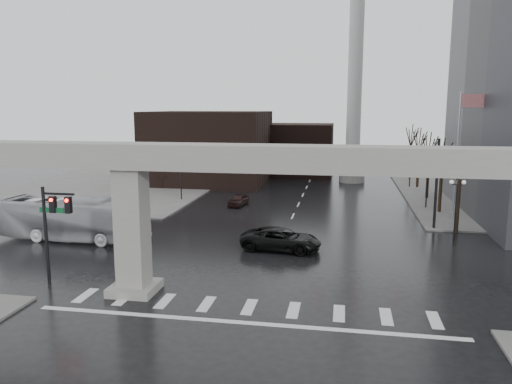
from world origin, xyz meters
TOP-DOWN VIEW (x-y plane):
  - ground at (0.00, 0.00)m, footprint 160.00×160.00m
  - sidewalk_nw at (-26.00, 36.00)m, footprint 28.00×36.00m
  - elevated_guideway at (1.26, 0.00)m, footprint 48.00×2.60m
  - building_far_left at (-14.00, 42.00)m, footprint 16.00×14.00m
  - building_far_mid at (-2.00, 52.00)m, footprint 10.00×10.00m
  - smokestack at (6.00, 46.00)m, footprint 3.60×3.60m
  - signal_mast_arm at (8.99, 18.80)m, footprint 12.12×0.43m
  - signal_left_pole at (-12.25, 0.50)m, footprint 2.30×0.30m
  - flagpole_assembly at (15.29, 22.00)m, footprint 2.06×0.12m
  - lamp_right_0 at (13.50, 14.00)m, footprint 1.22×0.32m
  - lamp_right_1 at (13.50, 28.00)m, footprint 1.22×0.32m
  - lamp_right_2 at (13.50, 42.00)m, footprint 1.22×0.32m
  - lamp_left_0 at (-13.50, 14.00)m, footprint 1.22×0.32m
  - lamp_left_1 at (-13.50, 28.00)m, footprint 1.22×0.32m
  - lamp_left_2 at (-13.50, 42.00)m, footprint 1.22×0.32m
  - tree_right_0 at (14.53, 18.02)m, footprint 1.09×1.58m
  - tree_right_1 at (14.53, 26.02)m, footprint 1.09×1.61m
  - tree_right_2 at (14.53, 34.02)m, footprint 1.10×1.63m
  - tree_right_3 at (14.53, 42.02)m, footprint 1.11×1.66m
  - tree_right_4 at (14.53, 50.02)m, footprint 1.12×1.69m
  - pickup_truck at (0.32, 10.07)m, footprint 6.30×3.42m
  - city_bus at (-16.64, 10.00)m, footprint 12.61×3.64m
  - far_car at (-6.41, 26.26)m, footprint 2.00×3.94m

SIDE VIEW (x-z plane):
  - ground at x=0.00m, z-range 0.00..0.00m
  - sidewalk_nw at x=-26.00m, z-range 0.00..0.15m
  - far_car at x=-6.41m, z-range 0.00..1.29m
  - pickup_truck at x=0.32m, z-range 0.00..1.68m
  - city_bus at x=-16.64m, z-range 0.00..3.47m
  - tree_right_0 at x=14.53m, z-range -0.97..6.54m
  - tree_right_1 at x=14.53m, z-range -0.99..6.69m
  - tree_right_2 at x=14.53m, z-range -1.01..6.84m
  - tree_right_3 at x=14.53m, z-range -1.03..6.99m
  - tree_right_4 at x=14.53m, z-range -1.05..7.14m
  - lamp_right_0 at x=13.50m, z-range 0.92..6.03m
  - lamp_right_1 at x=13.50m, z-range 0.92..6.03m
  - lamp_right_2 at x=13.50m, z-range 0.92..6.03m
  - lamp_left_0 at x=-13.50m, z-range 0.92..6.03m
  - lamp_left_1 at x=-13.50m, z-range 0.92..6.03m
  - lamp_left_2 at x=-13.50m, z-range 0.92..6.03m
  - building_far_mid at x=-2.00m, z-range 0.00..8.00m
  - signal_left_pole at x=-12.25m, z-range 1.07..7.07m
  - building_far_left at x=-14.00m, z-range 0.00..10.00m
  - signal_mast_arm at x=8.99m, z-range 1.83..9.83m
  - elevated_guideway at x=1.26m, z-range 2.53..11.23m
  - flagpole_assembly at x=15.29m, z-range 1.53..13.53m
  - smokestack at x=6.00m, z-range -1.65..28.35m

